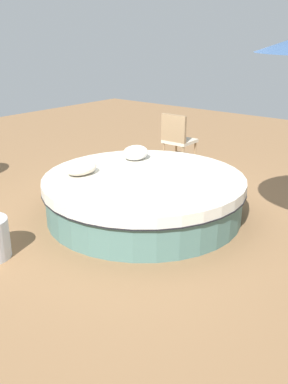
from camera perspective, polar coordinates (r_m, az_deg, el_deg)
The scene contains 5 objects.
ground_plane at distance 5.79m, azimuth 0.00°, elevation -3.14°, with size 16.00×16.00×0.00m, color olive.
round_bed at distance 5.68m, azimuth 0.00°, elevation -0.47°, with size 2.72×2.72×0.57m.
throw_pillow_0 at distance 6.32m, azimuth -1.16°, elevation 5.40°, with size 0.42×0.34×0.21m, color white.
throw_pillow_1 at distance 5.71m, azimuth -8.55°, elevation 3.24°, with size 0.48×0.33×0.17m, color beige.
patio_chair at distance 7.90m, azimuth 4.53°, elevation 7.61°, with size 0.51×0.53×0.98m.
Camera 1 is at (-4.11, -3.34, 2.34)m, focal length 39.06 mm.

